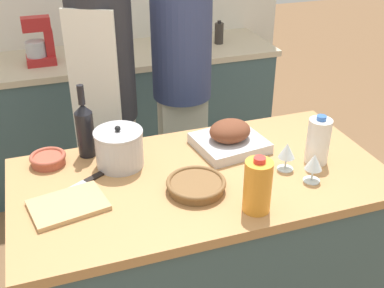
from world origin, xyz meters
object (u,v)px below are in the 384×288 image
Objects in this scene: condiment_bottle_short at (199,41)px; knife_chef at (81,185)px; mixing_bowl at (48,159)px; wine_glass_right at (314,163)px; juice_jug at (258,186)px; cutting_board at (68,205)px; milk_jug at (318,141)px; roasting_pan at (230,138)px; wicker_basket at (196,185)px; person_cook_guest at (182,71)px; condiment_bottle_tall at (167,37)px; person_cook_aproned at (105,92)px; stand_mixer at (39,45)px; wine_bottle_green at (85,128)px; wine_glass_left at (287,152)px; stock_pot at (119,148)px; condiment_bottle_extra at (219,33)px.

knife_chef is at bearing -124.79° from condiment_bottle_short.
mixing_bowl is 1.06m from wine_glass_right.
knife_chef is at bearing 148.22° from juice_jug.
cutting_board is 1.40× the size of milk_jug.
cutting_board is 0.14m from knife_chef.
knife_chef is (-0.65, -0.08, -0.05)m from roasting_pan.
person_cook_guest is (0.25, 0.95, 0.08)m from wicker_basket.
roasting_pan reaches higher than mixing_bowl.
cutting_board is at bearing 179.47° from milk_jug.
wicker_basket is at bearing -133.23° from roasting_pan.
condiment_bottle_tall reaches higher than mixing_bowl.
person_cook_aproned is 0.44m from person_cook_guest.
condiment_bottle_tall reaches higher than roasting_pan.
person_cook_guest is at bearing -45.25° from stand_mixer.
wine_bottle_green reaches higher than knife_chef.
stand_mixer reaches higher than milk_jug.
mixing_bowl is 0.70× the size of milk_jug.
person_cook_aproned reaches higher than mixing_bowl.
mixing_bowl is at bearing 171.39° from roasting_pan.
cutting_board is at bearing -108.92° from wine_bottle_green.
stand_mixer is 2.05× the size of condiment_bottle_tall.
roasting_pan is at bearing -13.40° from wine_bottle_green.
mixing_bowl is 1.24× the size of wine_glass_left.
stock_pot is 0.62× the size of wine_bottle_green.
stand_mixer is at bearing 91.91° from knife_chef.
condiment_bottle_short is at bearing -152.12° from condiment_bottle_extra.
stand_mixer is 0.17× the size of person_cook_aproned.
juice_jug is 1.31× the size of condiment_bottle_extra.
wicker_basket is 1.39× the size of condiment_bottle_extra.
condiment_bottle_extra is at bearing 60.66° from person_cook_guest.
person_cook_aproned reaches higher than roasting_pan.
mixing_bowl is 0.62m from person_cook_aproned.
knife_chef is 1.74m from condiment_bottle_short.
knife_chef is at bearing -124.84° from person_cook_guest.
wine_bottle_green is 1.94× the size of condiment_bottle_extra.
wine_bottle_green is (0.16, 0.03, 0.10)m from mixing_bowl.
stock_pot is 0.18m from wine_bottle_green.
wine_glass_left is 0.81× the size of condiment_bottle_tall.
wine_bottle_green reaches higher than condiment_bottle_extra.
condiment_bottle_extra reaches higher than wicker_basket.
stand_mixer is (-0.70, 1.41, 0.06)m from roasting_pan.
wicker_basket reaches higher than knife_chef.
cutting_board is at bearing 178.52° from wine_glass_left.
condiment_bottle_tall is (0.63, 1.49, -0.03)m from stock_pot.
wine_glass_right is at bearing -63.15° from wine_glass_left.
wine_bottle_green reaches higher than condiment_bottle_tall.
condiment_bottle_short is (0.34, 1.34, 0.00)m from roasting_pan.
milk_jug is (1.05, -0.34, 0.07)m from mixing_bowl.
wicker_basket is 0.47m from cutting_board.
mixing_bowl is 0.96m from person_cook_guest.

